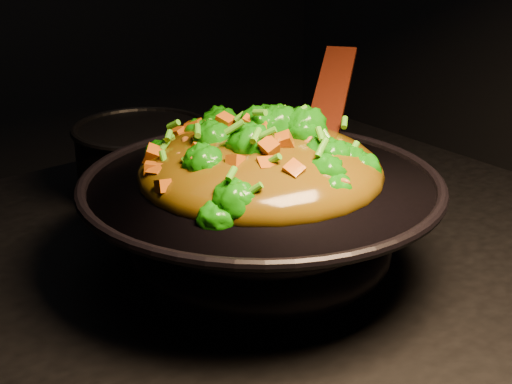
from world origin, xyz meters
TOP-DOWN VIEW (x-y plane):
  - wok at (0.04, -0.07)m, footprint 0.54×0.54m
  - stir_fry at (0.05, -0.06)m, footprint 0.34×0.34m
  - spatula at (0.20, -0.01)m, footprint 0.25×0.21m
  - back_pot at (0.05, 0.24)m, footprint 0.26×0.26m

SIDE VIEW (x-z plane):
  - back_pot at x=0.05m, z-range 0.90..1.02m
  - wok at x=0.04m, z-range 0.90..1.02m
  - spatula at x=0.20m, z-range 1.01..1.13m
  - stir_fry at x=0.05m, z-range 1.02..1.13m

